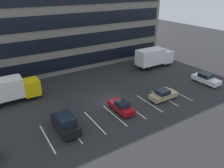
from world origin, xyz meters
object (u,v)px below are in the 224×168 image
object	(u,v)px
box_truck_yellow	(10,89)
sedan_tan	(163,95)
box_truck_white	(154,57)
suv_black	(65,123)
sedan_white	(206,79)
sedan_maroon	(121,107)

from	to	relation	value
box_truck_yellow	sedan_tan	world-z (taller)	box_truck_yellow
box_truck_white	suv_black	xyz separation A→B (m)	(-22.01, -10.20, -1.08)
box_truck_white	sedan_white	size ratio (longest dim) A/B	1.76
sedan_tan	sedan_white	xyz separation A→B (m)	(9.81, 0.35, 0.07)
sedan_white	box_truck_yellow	bearing A→B (deg)	160.07
box_truck_white	sedan_maroon	bearing A→B (deg)	-145.20
sedan_white	sedan_maroon	xyz separation A→B (m)	(-16.56, 0.13, -0.10)
sedan_maroon	suv_black	size ratio (longest dim) A/B	0.87
box_truck_yellow	suv_black	bearing A→B (deg)	-69.32
sedan_white	suv_black	xyz separation A→B (m)	(-24.03, 0.03, 0.23)
suv_black	box_truck_yellow	bearing A→B (deg)	110.68
box_truck_white	box_truck_yellow	bearing A→B (deg)	-179.70
sedan_maroon	box_truck_yellow	bearing A→B (deg)	138.52
box_truck_white	sedan_tan	distance (m)	13.20
sedan_tan	sedan_maroon	world-z (taller)	sedan_tan
box_truck_white	sedan_maroon	xyz separation A→B (m)	(-14.53, -10.10, -1.40)
suv_black	box_truck_white	bearing A→B (deg)	24.86
box_truck_white	box_truck_yellow	size ratio (longest dim) A/B	1.06
sedan_tan	sedan_white	distance (m)	9.82
box_truck_white	box_truck_yellow	world-z (taller)	box_truck_white
sedan_maroon	suv_black	world-z (taller)	suv_black
sedan_tan	sedan_white	world-z (taller)	sedan_white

